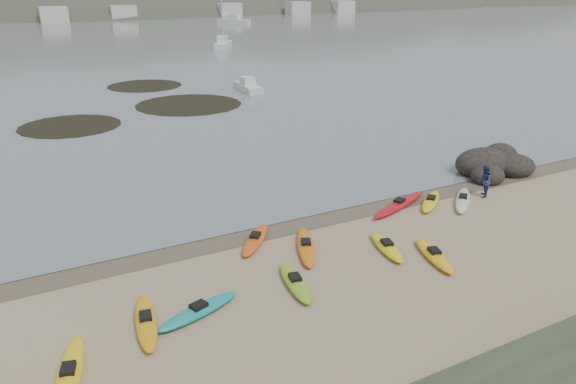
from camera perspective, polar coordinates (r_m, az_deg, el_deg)
ground at (r=26.69m, az=0.00°, el=-3.01°), size 600.00×600.00×0.00m
wet_sand at (r=26.45m, az=0.31°, el=-3.23°), size 60.00×60.00×0.00m
kayaks at (r=23.48m, az=3.91°, el=-6.11°), size 22.40×8.96×0.34m
person_east at (r=31.16m, az=19.31°, el=1.04°), size 1.06×1.04×1.72m
rock_cluster at (r=35.59m, az=20.10°, el=2.28°), size 5.29×3.89×1.79m
kelp_mats at (r=54.09m, az=-14.25°, el=8.71°), size 19.53×22.58×0.04m
moored_boats at (r=110.52m, az=-19.01°, el=14.41°), size 100.46×94.05×1.22m
far_hills at (r=222.98m, az=-15.59°, el=13.19°), size 550.00×135.00×80.00m
far_town at (r=167.61m, az=-23.50°, el=16.18°), size 199.00×5.00×4.00m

